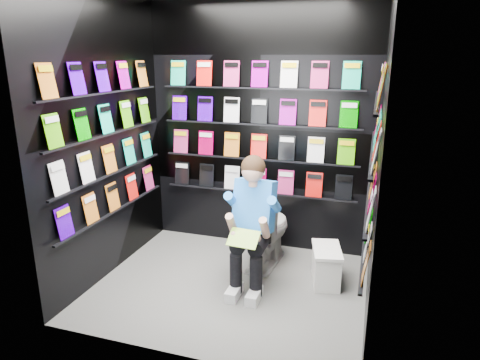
% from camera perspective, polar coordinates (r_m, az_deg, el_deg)
% --- Properties ---
extents(floor, '(2.40, 2.40, 0.00)m').
position_cam_1_polar(floor, '(4.05, -1.38, -13.96)').
color(floor, '#626260').
rests_on(floor, ground).
extents(wall_back, '(2.40, 0.04, 2.60)m').
position_cam_1_polar(wall_back, '(4.52, 2.65, 6.84)').
color(wall_back, black).
rests_on(wall_back, floor).
extents(wall_front, '(2.40, 0.04, 2.60)m').
position_cam_1_polar(wall_front, '(2.68, -8.52, 0.09)').
color(wall_front, black).
rests_on(wall_front, floor).
extents(wall_left, '(0.04, 2.00, 2.60)m').
position_cam_1_polar(wall_left, '(4.12, -17.57, 5.18)').
color(wall_left, black).
rests_on(wall_left, floor).
extents(wall_right, '(0.04, 2.00, 2.60)m').
position_cam_1_polar(wall_right, '(3.39, 18.06, 2.87)').
color(wall_right, black).
rests_on(wall_right, floor).
extents(comics_back, '(2.10, 0.06, 1.37)m').
position_cam_1_polar(comics_back, '(4.49, 2.55, 6.84)').
color(comics_back, orange).
rests_on(comics_back, wall_back).
extents(comics_left, '(0.06, 1.70, 1.37)m').
position_cam_1_polar(comics_left, '(4.10, -17.23, 5.24)').
color(comics_left, orange).
rests_on(comics_left, wall_left).
extents(comics_right, '(0.06, 1.70, 1.37)m').
position_cam_1_polar(comics_right, '(3.39, 17.56, 2.99)').
color(comics_right, orange).
rests_on(comics_right, wall_right).
extents(toilet, '(0.48, 0.78, 0.73)m').
position_cam_1_polar(toilet, '(4.31, 3.34, -6.58)').
color(toilet, white).
rests_on(toilet, floor).
extents(longbox, '(0.31, 0.45, 0.31)m').
position_cam_1_polar(longbox, '(4.12, 11.39, -11.28)').
color(longbox, white).
rests_on(longbox, floor).
extents(longbox_lid, '(0.33, 0.48, 0.03)m').
position_cam_1_polar(longbox_lid, '(4.04, 11.52, -9.13)').
color(longbox_lid, white).
rests_on(longbox_lid, longbox).
extents(reader, '(0.53, 0.73, 1.28)m').
position_cam_1_polar(reader, '(3.83, 2.01, -3.55)').
color(reader, '#2179EB').
rests_on(reader, toilet).
extents(held_comic, '(0.27, 0.17, 0.11)m').
position_cam_1_polar(held_comic, '(3.58, 0.46, -7.78)').
color(held_comic, green).
rests_on(held_comic, reader).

